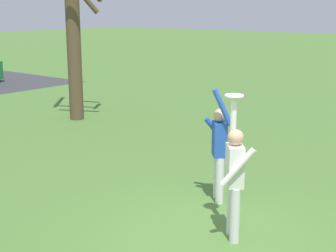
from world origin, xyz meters
name	(u,v)px	position (x,y,z in m)	size (l,w,h in m)	color
ground_plane	(213,237)	(0.00, 0.00, 0.00)	(120.00, 120.00, 0.00)	#4C7533
person_catcher	(234,175)	(0.16, -0.23, 0.98)	(0.56, 0.55, 2.08)	silver
person_defender	(219,147)	(1.26, 0.74, 0.98)	(0.65, 0.65, 2.05)	silver
frisbee_disc	(234,96)	(0.33, -0.08, 2.09)	(0.27, 0.27, 0.02)	white
bare_tree_tall	(73,9)	(4.06, 7.66, 3.27)	(2.05, 2.04, 6.77)	brown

